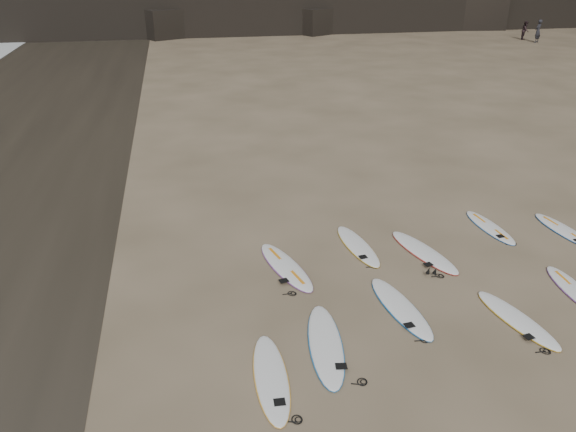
{
  "coord_description": "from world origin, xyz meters",
  "views": [
    {
      "loc": [
        -5.06,
        -9.16,
        7.09
      ],
      "look_at": [
        -2.75,
        2.45,
        1.5
      ],
      "focal_mm": 35.0,
      "sensor_mm": 36.0,
      "label": 1
    }
  ],
  "objects_px": {
    "surfboard_8": "(490,227)",
    "person_b": "(525,30)",
    "surfboard_1": "(326,344)",
    "surfboard_4": "(576,291)",
    "person_a": "(538,31)",
    "surfboard_0": "(271,377)",
    "surfboard_6": "(358,245)",
    "surfboard_5": "(286,266)",
    "surfboard_9": "(564,230)",
    "surfboard_2": "(401,307)",
    "surfboard_7": "(424,252)",
    "surfboard_3": "(517,319)"
  },
  "relations": [
    {
      "from": "surfboard_8",
      "to": "person_b",
      "type": "xyz_separation_m",
      "value": [
        22.25,
        33.78,
        0.75
      ]
    },
    {
      "from": "surfboard_1",
      "to": "surfboard_8",
      "type": "distance_m",
      "value": 7.22
    },
    {
      "from": "surfboard_4",
      "to": "person_a",
      "type": "height_order",
      "value": "person_a"
    },
    {
      "from": "surfboard_0",
      "to": "surfboard_8",
      "type": "height_order",
      "value": "surfboard_0"
    },
    {
      "from": "surfboard_0",
      "to": "surfboard_6",
      "type": "relative_size",
      "value": 1.03
    },
    {
      "from": "surfboard_0",
      "to": "person_b",
      "type": "bearing_deg",
      "value": 55.37
    },
    {
      "from": "surfboard_5",
      "to": "surfboard_4",
      "type": "bearing_deg",
      "value": -35.52
    },
    {
      "from": "surfboard_1",
      "to": "person_a",
      "type": "relative_size",
      "value": 1.42
    },
    {
      "from": "surfboard_0",
      "to": "person_a",
      "type": "height_order",
      "value": "person_a"
    },
    {
      "from": "surfboard_8",
      "to": "surfboard_4",
      "type": "bearing_deg",
      "value": -90.05
    },
    {
      "from": "surfboard_5",
      "to": "surfboard_9",
      "type": "height_order",
      "value": "surfboard_5"
    },
    {
      "from": "surfboard_0",
      "to": "surfboard_9",
      "type": "xyz_separation_m",
      "value": [
        9.05,
        4.28,
        -0.0
      ]
    },
    {
      "from": "surfboard_2",
      "to": "surfboard_6",
      "type": "relative_size",
      "value": 1.05
    },
    {
      "from": "surfboard_1",
      "to": "surfboard_6",
      "type": "height_order",
      "value": "surfboard_1"
    },
    {
      "from": "surfboard_7",
      "to": "surfboard_9",
      "type": "xyz_separation_m",
      "value": [
        4.36,
        0.38,
        -0.0
      ]
    },
    {
      "from": "surfboard_3",
      "to": "surfboard_5",
      "type": "height_order",
      "value": "surfboard_5"
    },
    {
      "from": "surfboard_0",
      "to": "surfboard_3",
      "type": "xyz_separation_m",
      "value": [
        5.42,
        0.75,
        -0.0
      ]
    },
    {
      "from": "surfboard_0",
      "to": "surfboard_7",
      "type": "height_order",
      "value": "surfboard_7"
    },
    {
      "from": "person_b",
      "to": "surfboard_9",
      "type": "bearing_deg",
      "value": -165.79
    },
    {
      "from": "person_a",
      "to": "surfboard_0",
      "type": "bearing_deg",
      "value": 19.78
    },
    {
      "from": "surfboard_9",
      "to": "person_b",
      "type": "bearing_deg",
      "value": 54.42
    },
    {
      "from": "surfboard_2",
      "to": "person_b",
      "type": "xyz_separation_m",
      "value": [
        26.21,
        37.03,
        0.74
      ]
    },
    {
      "from": "surfboard_2",
      "to": "surfboard_3",
      "type": "bearing_deg",
      "value": -28.71
    },
    {
      "from": "surfboard_0",
      "to": "surfboard_3",
      "type": "height_order",
      "value": "surfboard_0"
    },
    {
      "from": "surfboard_7",
      "to": "surfboard_8",
      "type": "height_order",
      "value": "surfboard_7"
    },
    {
      "from": "surfboard_6",
      "to": "surfboard_8",
      "type": "bearing_deg",
      "value": -1.49
    },
    {
      "from": "surfboard_6",
      "to": "surfboard_7",
      "type": "distance_m",
      "value": 1.71
    },
    {
      "from": "surfboard_7",
      "to": "person_a",
      "type": "xyz_separation_m",
      "value": [
        24.73,
        33.01,
        0.89
      ]
    },
    {
      "from": "surfboard_3",
      "to": "person_a",
      "type": "distance_m",
      "value": 43.4
    },
    {
      "from": "surfboard_1",
      "to": "surfboard_2",
      "type": "relative_size",
      "value": 1.06
    },
    {
      "from": "surfboard_5",
      "to": "surfboard_8",
      "type": "distance_m",
      "value": 6.17
    },
    {
      "from": "surfboard_1",
      "to": "surfboard_3",
      "type": "relative_size",
      "value": 1.14
    },
    {
      "from": "surfboard_2",
      "to": "person_a",
      "type": "distance_m",
      "value": 43.97
    },
    {
      "from": "surfboard_2",
      "to": "surfboard_4",
      "type": "bearing_deg",
      "value": -9.54
    },
    {
      "from": "surfboard_4",
      "to": "surfboard_7",
      "type": "relative_size",
      "value": 0.88
    },
    {
      "from": "surfboard_5",
      "to": "person_b",
      "type": "distance_m",
      "value": 44.9
    },
    {
      "from": "surfboard_0",
      "to": "surfboard_9",
      "type": "height_order",
      "value": "surfboard_0"
    },
    {
      "from": "surfboard_9",
      "to": "person_a",
      "type": "relative_size",
      "value": 1.25
    },
    {
      "from": "surfboard_7",
      "to": "surfboard_8",
      "type": "xyz_separation_m",
      "value": [
        2.43,
        0.99,
        -0.01
      ]
    },
    {
      "from": "surfboard_6",
      "to": "surfboard_8",
      "type": "distance_m",
      "value": 4.02
    },
    {
      "from": "surfboard_3",
      "to": "surfboard_6",
      "type": "distance_m",
      "value": 4.45
    },
    {
      "from": "surfboard_0",
      "to": "person_a",
      "type": "xyz_separation_m",
      "value": [
        29.42,
        36.9,
        0.9
      ]
    },
    {
      "from": "surfboard_0",
      "to": "surfboard_3",
      "type": "relative_size",
      "value": 1.06
    },
    {
      "from": "surfboard_5",
      "to": "surfboard_8",
      "type": "relative_size",
      "value": 1.16
    },
    {
      "from": "surfboard_8",
      "to": "person_a",
      "type": "bearing_deg",
      "value": 51.08
    },
    {
      "from": "surfboard_3",
      "to": "person_b",
      "type": "xyz_separation_m",
      "value": [
        23.95,
        37.92,
        0.74
      ]
    },
    {
      "from": "surfboard_2",
      "to": "surfboard_7",
      "type": "xyz_separation_m",
      "value": [
        1.53,
        2.25,
        0.0
      ]
    },
    {
      "from": "surfboard_6",
      "to": "surfboard_9",
      "type": "relative_size",
      "value": 1.03
    },
    {
      "from": "surfboard_6",
      "to": "surfboard_5",
      "type": "bearing_deg",
      "value": -167.66
    },
    {
      "from": "surfboard_8",
      "to": "surfboard_1",
      "type": "bearing_deg",
      "value": -148.84
    }
  ]
}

